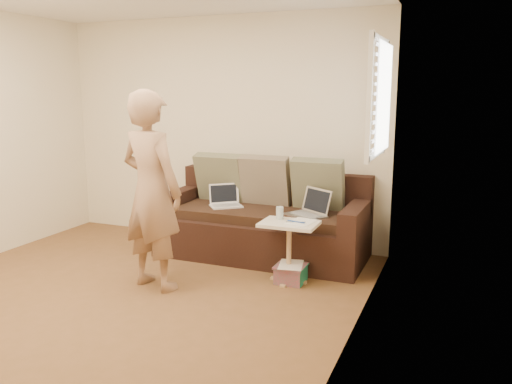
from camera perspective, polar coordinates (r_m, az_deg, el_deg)
floor at (r=4.59m, az=-16.41°, el=-12.06°), size 4.50×4.50×0.00m
wall_back at (r=6.15m, az=-3.96°, el=6.72°), size 4.00×0.00×4.00m
wall_right at (r=3.37m, az=10.04°, el=2.94°), size 0.00×4.50×4.50m
window_blinds at (r=4.82m, az=13.43°, el=10.00°), size 0.12×0.88×1.08m
sofa at (r=5.58m, az=0.69°, el=-2.83°), size 2.20×0.95×0.85m
pillow_left at (r=5.93m, az=-3.97°, el=1.59°), size 0.55×0.29×0.57m
pillow_mid at (r=5.71m, az=1.01°, el=1.25°), size 0.55×0.27×0.57m
pillow_right at (r=5.52m, az=6.80°, el=0.83°), size 0.55×0.28×0.57m
laptop_silver at (r=5.27m, az=5.46°, el=-2.65°), size 0.48×0.44×0.26m
laptop_white at (r=5.67m, az=-3.30°, el=-1.62°), size 0.41×0.40×0.24m
person at (r=4.69m, az=-11.38°, el=0.14°), size 0.73×0.57×1.79m
side_table at (r=4.88m, az=3.62°, el=-6.59°), size 0.52×0.36×0.57m
drinking_glass at (r=4.90m, az=2.62°, el=-2.31°), size 0.07×0.07×0.12m
scissors at (r=4.79m, az=4.40°, el=-3.28°), size 0.20×0.14×0.02m
paper_on_table at (r=4.81m, az=5.00°, el=-3.29°), size 0.25×0.33×0.00m
striped_box at (r=4.92m, az=3.84°, el=-8.89°), size 0.28×0.28×0.17m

